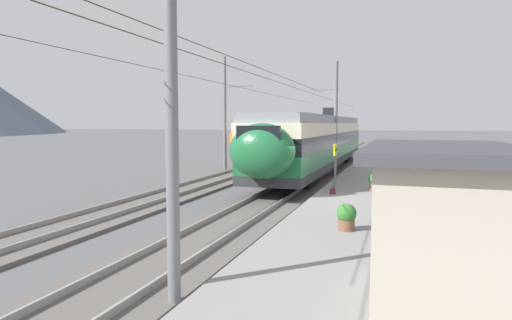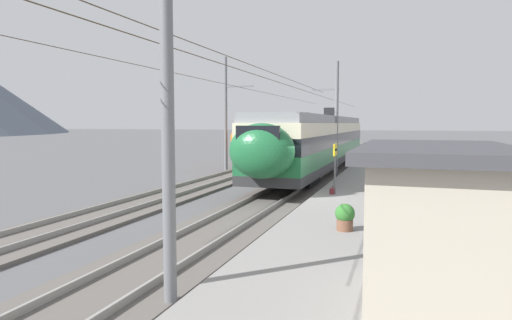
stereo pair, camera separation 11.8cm
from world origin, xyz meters
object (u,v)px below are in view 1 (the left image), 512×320
Objects in this scene: platform_sign at (335,157)px; potted_plant_by_shelter at (375,181)px; catenary_mast_west at (166,94)px; handbag_beside_passenger at (387,215)px; train_near_platform at (318,141)px; platform_shelter at (439,231)px; catenary_mast_far_side at (227,112)px; passenger_walking at (379,195)px; catenary_mast_mid at (334,117)px; handbag_near_sign at (332,191)px; train_far_track at (294,135)px; potted_plant_platform_edge at (347,216)px.

potted_plant_by_shelter is at bearing -54.45° from platform_sign.
handbag_beside_passenger is at bearing -26.78° from catenary_mast_west.
train_near_platform is 6.22× the size of platform_shelter.
catenary_mast_far_side is at bearing 28.95° from platform_shelter.
catenary_mast_far_side reaches higher than potted_plant_by_shelter.
handbag_beside_passenger is 5.78m from potted_plant_by_shelter.
passenger_walking is at bearing -175.78° from potted_plant_by_shelter.
catenary_mast_mid reaches higher than train_near_platform.
train_near_platform is 22.58m from catenary_mast_west.
platform_sign is 12.17m from platform_shelter.
platform_sign reaches higher than handbag_near_sign.
train_far_track is at bearing 21.26° from potted_plant_by_shelter.
catenary_mast_far_side reaches higher than train_near_platform.
catenary_mast_west is at bearing 167.25° from potted_plant_by_shelter.
catenary_mast_west is 20.77m from catenary_mast_mid.
platform_sign is (-8.93, -1.36, -1.80)m from catenary_mast_mid.
platform_sign is 2.67× the size of potted_plant_by_shelter.
catenary_mast_west is 1.00× the size of catenary_mast_mid.
catenary_mast_west is at bearing -179.99° from catenary_mast_mid.
handbag_beside_passenger is at bearing -161.99° from train_near_platform.
catenary_mast_mid is at bearing 8.07° from handbag_near_sign.
catenary_mast_mid is 15.31m from passenger_walking.
train_near_platform is 10.97m from platform_sign.
passenger_walking is at bearing 169.99° from handbag_beside_passenger.
catenary_mast_mid reaches higher than potted_plant_by_shelter.
platform_sign is at bearing -165.95° from train_near_platform.
handbag_near_sign is at bearing 20.95° from passenger_walking.
potted_plant_platform_edge is (-1.90, 1.05, 0.29)m from handbag_beside_passenger.
potted_plant_platform_edge is (-15.43, -2.61, -2.95)m from catenary_mast_mid.
potted_plant_by_shelter is at bearing -132.00° from catenary_mast_far_side.
catenary_mast_west reaches higher than handbag_near_sign.
potted_plant_platform_edge is at bearing 151.07° from handbag_beside_passenger.
handbag_beside_passenger is at bearing -143.24° from catenary_mast_far_side.
train_far_track is 37.23× the size of potted_plant_by_shelter.
platform_shelter is (-11.74, -3.23, -0.20)m from platform_sign.
train_far_track is at bearing 16.52° from platform_shelter.
train_far_track reaches higher than potted_plant_by_shelter.
catenary_mast_west reaches higher than catenary_mast_mid.
passenger_walking reaches higher than potted_plant_platform_edge.
handbag_beside_passenger is (7.24, -3.65, -3.40)m from catenary_mast_west.
catenary_mast_mid is 28.45× the size of passenger_walking.
catenary_mast_west is 8.79m from handbag_beside_passenger.
train_near_platform is 2.64m from catenary_mast_mid.
catenary_mast_mid is at bearing 0.01° from catenary_mast_west.
train_far_track is at bearing 17.06° from platform_sign.
train_near_platform reaches higher than platform_shelter.
train_far_track reaches higher than passenger_walking.
train_near_platform is at bearing -160.69° from train_far_track.
catenary_mast_west reaches higher than train_far_track.
catenary_mast_west is at bearing 173.76° from handbag_near_sign.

